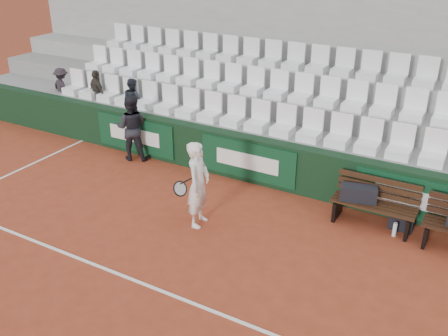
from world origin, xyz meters
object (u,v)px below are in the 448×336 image
Objects in this scene: sports_bag_left at (358,193)px; ball_kid at (132,128)px; bench_left at (372,215)px; water_bottle_near at (336,207)px; spectator_b at (95,75)px; water_bottle_far at (395,229)px; spectator_a at (60,71)px; tennis_player at (198,184)px; sports_bag_ground at (401,222)px; spectator_c at (132,83)px.

ball_kid is (-5.41, 0.23, 0.19)m from sports_bag_left.
bench_left is 0.96× the size of ball_kid.
water_bottle_near is 0.20× the size of spectator_b.
sports_bag_left is 0.89m from water_bottle_far.
spectator_a is 1.26m from spectator_b.
spectator_b is at bearing 151.21° from tennis_player.
sports_bag_ground is 6.24m from ball_kid.
ball_kid is (-5.70, 0.24, 0.56)m from bench_left.
tennis_player reaches higher than sports_bag_left.
sports_bag_left is (-0.30, 0.01, 0.37)m from bench_left.
spectator_a reaches higher than bench_left.
water_bottle_far is at bearing -12.93° from water_bottle_near.
spectator_c is at bearing 143.81° from tennis_player.
ball_kid is (-2.90, 1.72, -0.03)m from tennis_player.
tennis_player is 1.45× the size of spectator_c.
ball_kid is at bearing 178.67° from water_bottle_near.
ball_kid reaches higher than water_bottle_far.
bench_left is 7.68m from spectator_b.
water_bottle_far is 6.20m from ball_kid.
ball_kid is 1.40× the size of spectator_c.
spectator_a is (-8.74, 1.09, 1.31)m from bench_left.
sports_bag_left is at bearing -175.55° from spectator_c.
water_bottle_near is 0.15× the size of tennis_player.
spectator_c reaches higher than water_bottle_far.
spectator_c reaches higher than tennis_player.
water_bottle_near is 0.15× the size of ball_kid.
tennis_player is 4.42m from spectator_c.
water_bottle_near is 7.00m from spectator_b.
sports_bag_ground is at bearing 1.78° from water_bottle_near.
spectator_c is (-5.61, 0.97, 1.44)m from water_bottle_near.
spectator_c is (-3.52, 2.57, 0.75)m from tennis_player.
sports_bag_left is at bearing 178.68° from bench_left.
tennis_player is (-3.25, -1.34, 0.68)m from water_bottle_far.
water_bottle_far is at bearing -17.70° from bench_left.
tennis_player is 1.04× the size of ball_kid.
sports_bag_left is 0.59× the size of spectator_c.
water_bottle_near is 0.91× the size of water_bottle_far.
tennis_player is (-2.80, -1.48, 0.58)m from bench_left.
spectator_c reaches higher than ball_kid.
sports_bag_ground is at bearing -166.17° from spectator_b.
spectator_b reaches higher than water_bottle_far.
spectator_c is (-6.76, 1.23, 1.43)m from water_bottle_far.
bench_left is 1.40× the size of spectator_a.
tennis_player is (-3.30, -1.65, 0.68)m from sports_bag_ground.
spectator_c is (1.17, 0.00, -0.03)m from spectator_b.
tennis_player is at bearing 158.46° from spectator_c.
spectator_c is at bearing -77.48° from ball_kid.
sports_bag_left is at bearing -15.80° from water_bottle_near.
spectator_c is at bearing 170.23° from water_bottle_near.
ball_kid reaches higher than water_bottle_near.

